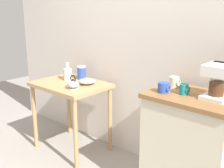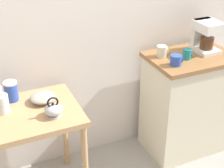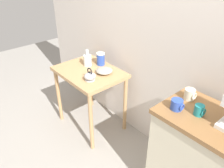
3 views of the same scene
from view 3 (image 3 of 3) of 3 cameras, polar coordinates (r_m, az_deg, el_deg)
The scene contains 11 objects.
ground_plane at distance 2.63m, azimuth 5.92°, elevation -17.42°, with size 8.00×8.00×0.00m, color gray.
back_wall at distance 2.08m, azimuth 17.43°, elevation 13.99°, with size 4.40×0.10×2.80m, color silver.
wooden_table at distance 2.63m, azimuth -5.62°, elevation 1.16°, with size 0.76×0.58×0.77m.
kitchen_counter at distance 2.07m, azimuth 20.75°, elevation -17.92°, with size 0.71×0.50×0.93m.
bowl_stoneware at distance 2.50m, azimuth -1.94°, elevation 3.38°, with size 0.18×0.18×0.06m.
teakettle at distance 2.36m, azimuth -5.52°, elevation 1.94°, with size 0.15×0.12×0.14m.
glass_carafe_vase at distance 2.67m, azimuth -6.16°, elevation 6.01°, with size 0.09×0.09×0.20m.
canister_enamel at distance 2.68m, azimuth -2.86°, elevation 6.33°, with size 0.10×0.10×0.15m.
mug_dark_teal at distance 1.74m, azimuth 21.06°, elevation -6.17°, with size 0.07×0.07×0.08m.
mug_small_cream at distance 1.89m, azimuth 18.92°, elevation -2.47°, with size 0.09×0.08×0.09m.
mug_blue at distance 1.75m, azimuth 15.98°, elevation -5.00°, with size 0.09×0.09×0.08m.
Camera 3 is at (1.15, -1.34, 1.95)m, focal length 36.45 mm.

